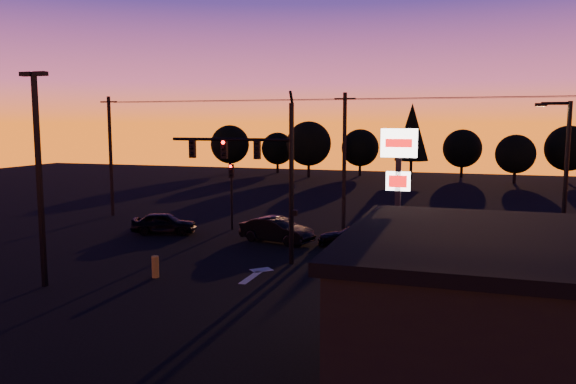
{
  "coord_description": "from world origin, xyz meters",
  "views": [
    {
      "loc": [
        9.77,
        -22.26,
        7.03
      ],
      "look_at": [
        1.0,
        5.0,
        3.5
      ],
      "focal_mm": 35.0,
      "sensor_mm": 36.0,
      "label": 1
    }
  ],
  "objects_px": {
    "parking_lot_light": "(39,165)",
    "suv_parked": "(474,318)",
    "traffic_signal_mast": "(261,165)",
    "pylon_sign": "(398,174)",
    "car_left": "(164,223)",
    "car_mid": "(277,230)",
    "secondary_signal": "(231,187)",
    "streetlight": "(563,181)",
    "car_right": "(355,236)",
    "bollard": "(155,267)"
  },
  "relations": [
    {
      "from": "secondary_signal",
      "to": "parking_lot_light",
      "type": "xyz_separation_m",
      "value": [
        -2.5,
        -14.49,
        2.41
      ]
    },
    {
      "from": "car_right",
      "to": "suv_parked",
      "type": "distance_m",
      "value": 14.19
    },
    {
      "from": "parking_lot_light",
      "to": "bollard",
      "type": "xyz_separation_m",
      "value": [
        3.82,
        2.7,
        -4.77
      ]
    },
    {
      "from": "streetlight",
      "to": "car_right",
      "type": "bearing_deg",
      "value": 161.56
    },
    {
      "from": "parking_lot_light",
      "to": "pylon_sign",
      "type": "bearing_deg",
      "value": 17.23
    },
    {
      "from": "streetlight",
      "to": "traffic_signal_mast",
      "type": "bearing_deg",
      "value": -173.86
    },
    {
      "from": "parking_lot_light",
      "to": "car_left",
      "type": "distance_m",
      "value": 12.76
    },
    {
      "from": "car_left",
      "to": "car_mid",
      "type": "relative_size",
      "value": 0.9
    },
    {
      "from": "streetlight",
      "to": "bollard",
      "type": "bearing_deg",
      "value": -161.75
    },
    {
      "from": "secondary_signal",
      "to": "suv_parked",
      "type": "bearing_deg",
      "value": -45.23
    },
    {
      "from": "car_mid",
      "to": "car_right",
      "type": "relative_size",
      "value": 1.07
    },
    {
      "from": "streetlight",
      "to": "car_left",
      "type": "distance_m",
      "value": 23.01
    },
    {
      "from": "traffic_signal_mast",
      "to": "car_mid",
      "type": "bearing_deg",
      "value": 99.49
    },
    {
      "from": "streetlight",
      "to": "car_right",
      "type": "xyz_separation_m",
      "value": [
        -10.16,
        3.39,
        -3.81
      ]
    },
    {
      "from": "parking_lot_light",
      "to": "suv_parked",
      "type": "bearing_deg",
      "value": -2.53
    },
    {
      "from": "streetlight",
      "to": "parking_lot_light",
      "type": "bearing_deg",
      "value": -158.35
    },
    {
      "from": "car_right",
      "to": "suv_parked",
      "type": "relative_size",
      "value": 0.77
    },
    {
      "from": "pylon_sign",
      "to": "parking_lot_light",
      "type": "bearing_deg",
      "value": -162.77
    },
    {
      "from": "traffic_signal_mast",
      "to": "parking_lot_light",
      "type": "bearing_deg",
      "value": -136.63
    },
    {
      "from": "streetlight",
      "to": "bollard",
      "type": "xyz_separation_m",
      "value": [
        -17.58,
        -5.8,
        -3.92
      ]
    },
    {
      "from": "car_mid",
      "to": "car_right",
      "type": "bearing_deg",
      "value": -72.06
    },
    {
      "from": "streetlight",
      "to": "suv_parked",
      "type": "distance_m",
      "value": 10.66
    },
    {
      "from": "car_left",
      "to": "suv_parked",
      "type": "xyz_separation_m",
      "value": [
        18.69,
        -12.64,
        0.07
      ]
    },
    {
      "from": "traffic_signal_mast",
      "to": "streetlight",
      "type": "xyz_separation_m",
      "value": [
        14.01,
        1.51,
        -0.52
      ]
    },
    {
      "from": "secondary_signal",
      "to": "streetlight",
      "type": "height_order",
      "value": "streetlight"
    },
    {
      "from": "car_right",
      "to": "suv_parked",
      "type": "height_order",
      "value": "suv_parked"
    },
    {
      "from": "secondary_signal",
      "to": "streetlight",
      "type": "distance_m",
      "value": 19.89
    },
    {
      "from": "parking_lot_light",
      "to": "suv_parked",
      "type": "height_order",
      "value": "parking_lot_light"
    },
    {
      "from": "traffic_signal_mast",
      "to": "pylon_sign",
      "type": "xyz_separation_m",
      "value": [
        7.1,
        -2.49,
        -0.02
      ]
    },
    {
      "from": "car_left",
      "to": "pylon_sign",
      "type": "bearing_deg",
      "value": -130.89
    },
    {
      "from": "secondary_signal",
      "to": "car_mid",
      "type": "bearing_deg",
      "value": -34.7
    },
    {
      "from": "traffic_signal_mast",
      "to": "car_left",
      "type": "distance_m",
      "value": 10.63
    },
    {
      "from": "streetlight",
      "to": "pylon_sign",
      "type": "bearing_deg",
      "value": -149.92
    },
    {
      "from": "secondary_signal",
      "to": "bollard",
      "type": "relative_size",
      "value": 4.38
    },
    {
      "from": "suv_parked",
      "to": "parking_lot_light",
      "type": "bearing_deg",
      "value": 146.39
    },
    {
      "from": "traffic_signal_mast",
      "to": "parking_lot_light",
      "type": "distance_m",
      "value": 10.19
    },
    {
      "from": "bollard",
      "to": "car_right",
      "type": "xyz_separation_m",
      "value": [
        7.43,
        9.19,
        0.11
      ]
    },
    {
      "from": "parking_lot_light",
      "to": "bollard",
      "type": "bearing_deg",
      "value": 35.22
    },
    {
      "from": "secondary_signal",
      "to": "car_left",
      "type": "distance_m",
      "value": 4.91
    },
    {
      "from": "car_mid",
      "to": "parking_lot_light",
      "type": "bearing_deg",
      "value": 165.05
    },
    {
      "from": "secondary_signal",
      "to": "bollard",
      "type": "xyz_separation_m",
      "value": [
        1.32,
        -11.79,
        -2.37
      ]
    },
    {
      "from": "secondary_signal",
      "to": "suv_parked",
      "type": "height_order",
      "value": "secondary_signal"
    },
    {
      "from": "traffic_signal_mast",
      "to": "suv_parked",
      "type": "relative_size",
      "value": 1.57
    },
    {
      "from": "car_mid",
      "to": "suv_parked",
      "type": "xyz_separation_m",
      "value": [
        11.02,
        -12.41,
        0.02
      ]
    },
    {
      "from": "secondary_signal",
      "to": "suv_parked",
      "type": "relative_size",
      "value": 0.8
    },
    {
      "from": "secondary_signal",
      "to": "car_mid",
      "type": "distance_m",
      "value": 5.45
    },
    {
      "from": "bollard",
      "to": "suv_parked",
      "type": "bearing_deg",
      "value": -14.14
    },
    {
      "from": "traffic_signal_mast",
      "to": "secondary_signal",
      "type": "bearing_deg",
      "value": 123.19
    },
    {
      "from": "car_mid",
      "to": "traffic_signal_mast",
      "type": "bearing_deg",
      "value": -155.78
    },
    {
      "from": "traffic_signal_mast",
      "to": "parking_lot_light",
      "type": "xyz_separation_m",
      "value": [
        -7.4,
        -6.99,
        0.33
      ]
    }
  ]
}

